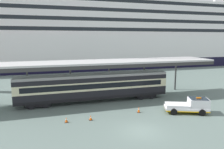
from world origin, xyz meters
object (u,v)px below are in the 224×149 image
(train_carriage, at_px, (95,86))
(traffic_cone_far, at_px, (139,110))
(service_truck, at_px, (191,105))
(cruise_ship, at_px, (115,36))
(traffic_cone_mid, at_px, (66,120))
(traffic_cone_near, at_px, (91,118))

(train_carriage, height_order, traffic_cone_far, train_carriage)
(service_truck, xyz_separation_m, traffic_cone_far, (-6.08, 2.01, -0.61))
(cruise_ship, bearing_deg, train_carriage, -111.33)
(traffic_cone_mid, xyz_separation_m, traffic_cone_far, (8.99, 0.65, 0.08))
(traffic_cone_near, relative_size, traffic_cone_far, 0.78)
(cruise_ship, xyz_separation_m, train_carriage, (-16.84, -43.13, -7.64))
(service_truck, height_order, traffic_cone_near, service_truck)
(train_carriage, xyz_separation_m, service_truck, (10.29, -8.34, -1.32))
(cruise_ship, relative_size, traffic_cone_mid, 240.66)
(traffic_cone_near, relative_size, traffic_cone_mid, 0.98)
(service_truck, distance_m, traffic_cone_mid, 15.14)
(traffic_cone_near, bearing_deg, train_carriage, 73.77)
(service_truck, distance_m, traffic_cone_far, 6.43)
(traffic_cone_near, height_order, traffic_cone_far, traffic_cone_far)
(traffic_cone_near, bearing_deg, traffic_cone_far, 7.22)
(cruise_ship, bearing_deg, traffic_cone_far, -104.32)
(train_carriage, bearing_deg, traffic_cone_mid, -124.38)
(traffic_cone_near, bearing_deg, traffic_cone_mid, 176.96)
(service_truck, bearing_deg, traffic_cone_far, 161.68)
(service_truck, relative_size, traffic_cone_mid, 9.08)
(cruise_ship, xyz_separation_m, traffic_cone_near, (-18.91, -50.25, -9.65))
(cruise_ship, height_order, traffic_cone_far, cruise_ship)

